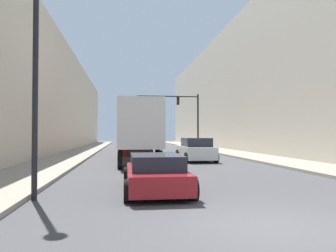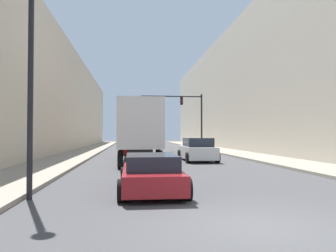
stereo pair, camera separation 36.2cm
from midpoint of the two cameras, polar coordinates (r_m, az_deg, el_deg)
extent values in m
plane|color=#424244|center=(7.22, 16.35, -16.45)|extent=(200.00, 200.00, 0.00)
cube|color=gray|center=(37.81, 7.98, -4.16)|extent=(3.35, 80.00, 0.15)
cube|color=gray|center=(36.70, -14.79, -4.21)|extent=(3.35, 80.00, 0.15)
cube|color=#BCB29E|center=(39.68, 14.50, 6.61)|extent=(6.00, 80.00, 14.81)
cube|color=beige|center=(37.73, -21.82, 4.65)|extent=(6.00, 80.00, 11.63)
cube|color=silver|center=(22.54, -5.92, 0.04)|extent=(2.45, 11.89, 2.72)
cube|color=black|center=(22.55, -5.93, -3.79)|extent=(1.23, 11.89, 0.24)
cube|color=maroon|center=(29.81, -6.35, -2.31)|extent=(2.45, 2.66, 2.84)
cylinder|color=black|center=(17.83, -8.94, -5.85)|extent=(0.25, 1.00, 1.00)
cylinder|color=black|center=(17.92, -2.00, -5.85)|extent=(0.25, 1.00, 1.00)
cylinder|color=black|center=(19.03, -8.86, -5.57)|extent=(0.25, 1.00, 1.00)
cylinder|color=black|center=(19.11, -2.36, -5.57)|extent=(0.25, 1.00, 1.00)
cylinder|color=black|center=(29.83, -8.43, -4.07)|extent=(0.25, 1.00, 1.00)
cylinder|color=black|center=(29.88, -4.29, -4.08)|extent=(0.25, 1.00, 1.00)
cube|color=maroon|center=(10.96, -3.21, -8.83)|extent=(1.81, 4.62, 0.58)
cube|color=#1E232D|center=(10.67, -3.11, -6.22)|extent=(1.60, 2.54, 0.46)
cylinder|color=black|center=(12.54, -7.97, -8.56)|extent=(0.25, 0.64, 0.64)
cylinder|color=black|center=(12.66, 0.36, -8.50)|extent=(0.25, 0.64, 0.64)
cylinder|color=black|center=(9.26, -8.08, -11.11)|extent=(0.25, 0.64, 0.64)
cylinder|color=black|center=(9.42, 3.23, -10.95)|extent=(0.25, 0.64, 0.64)
cube|color=silver|center=(23.26, 4.35, -4.57)|extent=(1.95, 4.84, 0.82)
cube|color=#1E232D|center=(23.00, 4.47, -2.83)|extent=(1.72, 2.66, 0.60)
cylinder|color=black|center=(24.79, 1.31, -4.97)|extent=(0.25, 0.70, 0.70)
cylinder|color=black|center=(25.16, 5.71, -4.91)|extent=(0.25, 0.70, 0.70)
cylinder|color=black|center=(21.31, 2.80, -5.54)|extent=(0.25, 0.70, 0.70)
cylinder|color=black|center=(21.74, 7.88, -5.45)|extent=(0.25, 0.70, 0.70)
cylinder|color=black|center=(38.21, 4.97, 0.65)|extent=(0.20, 0.20, 6.54)
cube|color=black|center=(37.82, -0.29, 5.18)|extent=(7.06, 0.12, 0.12)
cube|color=black|center=(37.94, 1.48, 4.39)|extent=(0.30, 0.24, 0.90)
sphere|color=red|center=(37.80, 1.52, 4.41)|extent=(0.18, 0.18, 0.18)
cube|color=black|center=(37.64, -2.07, 4.44)|extent=(0.30, 0.24, 0.90)
sphere|color=green|center=(37.50, -2.05, 4.46)|extent=(0.18, 0.18, 0.18)
cylinder|color=black|center=(10.25, -23.06, 6.91)|extent=(0.16, 0.16, 6.69)
camera|label=1|loc=(0.18, -90.59, 0.01)|focal=35.00mm
camera|label=2|loc=(0.18, 89.41, -0.01)|focal=35.00mm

